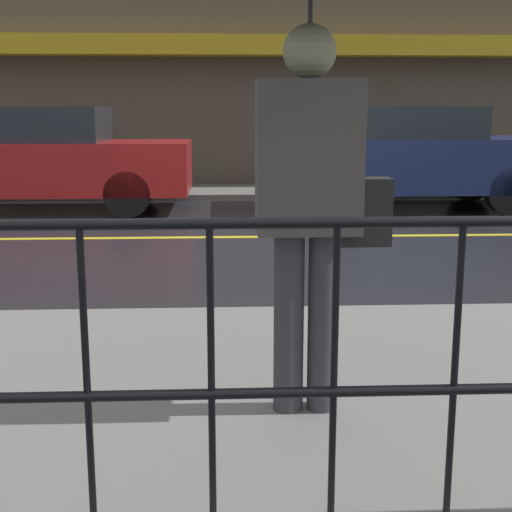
{
  "coord_description": "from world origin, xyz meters",
  "views": [
    {
      "loc": [
        -0.56,
        -8.29,
        1.47
      ],
      "look_at": [
        -0.3,
        -3.03,
        0.39
      ],
      "focal_mm": 50.0,
      "sensor_mm": 36.0,
      "label": 1
    }
  ],
  "objects": [
    {
      "name": "sidewalk_far",
      "position": [
        0.0,
        4.27,
        0.05
      ],
      "size": [
        28.0,
        1.7,
        0.11
      ],
      "color": "slate",
      "rests_on": "ground_plane"
    },
    {
      "name": "sidewalk_near",
      "position": [
        0.0,
        -4.89,
        0.05
      ],
      "size": [
        28.0,
        2.93,
        0.11
      ],
      "color": "slate",
      "rests_on": "ground_plane"
    },
    {
      "name": "car_navy",
      "position": [
        2.29,
        2.42,
        0.79
      ],
      "size": [
        3.91,
        1.93,
        1.53
      ],
      "color": "#19234C",
      "rests_on": "ground_plane"
    },
    {
      "name": "building_storefront",
      "position": [
        0.0,
        5.24,
        2.62
      ],
      "size": [
        28.0,
        0.85,
        5.25
      ],
      "color": "#4C4238",
      "rests_on": "ground_plane"
    },
    {
      "name": "lane_marking",
      "position": [
        0.0,
        0.0,
        0.0
      ],
      "size": [
        25.2,
        0.12,
        0.01
      ],
      "color": "gold",
      "rests_on": "ground_plane"
    },
    {
      "name": "ground_plane",
      "position": [
        0.0,
        0.0,
        0.0
      ],
      "size": [
        80.0,
        80.0,
        0.0
      ],
      "primitive_type": "plane",
      "color": "black"
    },
    {
      "name": "pedestrian",
      "position": [
        -0.18,
        -5.18,
        1.77
      ],
      "size": [
        1.02,
        1.02,
        2.14
      ],
      "rotation": [
        0.0,
        0.0,
        3.14
      ],
      "color": "#333338",
      "rests_on": "sidewalk_near"
    },
    {
      "name": "car_red",
      "position": [
        -3.28,
        2.42,
        0.78
      ],
      "size": [
        4.41,
        1.71,
        1.53
      ],
      "color": "maroon",
      "rests_on": "ground_plane"
    },
    {
      "name": "railing_foreground",
      "position": [
        0.0,
        -6.1,
        0.76
      ],
      "size": [
        12.0,
        0.04,
        1.04
      ],
      "color": "black",
      "rests_on": "sidewalk_near"
    }
  ]
}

